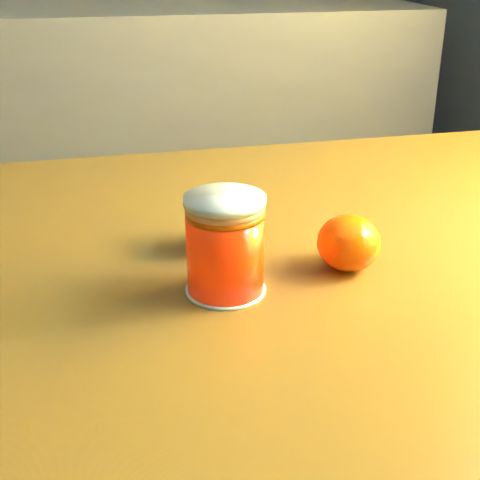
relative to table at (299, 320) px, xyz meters
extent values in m
cube|color=brown|center=(0.00, 0.00, 0.08)|extent=(1.04, 0.74, 0.04)
cylinder|color=#502A14|center=(0.44, 0.31, -0.31)|extent=(0.05, 0.05, 0.73)
cylinder|color=#FF2805|center=(-0.10, -0.09, 0.14)|extent=(0.07, 0.07, 0.08)
cylinder|color=tan|center=(-0.10, -0.09, 0.18)|extent=(0.07, 0.07, 0.01)
cylinder|color=silver|center=(-0.10, -0.09, 0.19)|extent=(0.07, 0.07, 0.00)
ellipsoid|color=#F24F04|center=(-0.09, 0.00, 0.13)|extent=(0.09, 0.09, 0.06)
ellipsoid|color=#F24F04|center=(0.02, -0.07, 0.13)|extent=(0.08, 0.08, 0.05)
camera|label=1|loc=(-0.20, -0.62, 0.40)|focal=50.00mm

